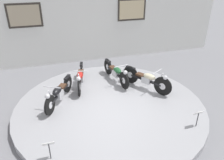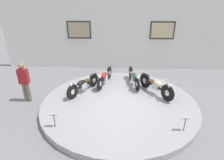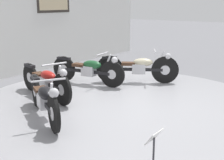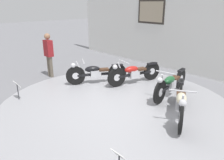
{
  "view_description": "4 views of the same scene",
  "coord_description": "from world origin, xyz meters",
  "views": [
    {
      "loc": [
        -1.67,
        -5.62,
        4.06
      ],
      "look_at": [
        0.1,
        0.09,
        1.0
      ],
      "focal_mm": 35.0,
      "sensor_mm": 36.0,
      "label": 1
    },
    {
      "loc": [
        0.0,
        -6.03,
        3.64
      ],
      "look_at": [
        -0.29,
        0.31,
        0.91
      ],
      "focal_mm": 28.0,
      "sensor_mm": 36.0,
      "label": 2
    },
    {
      "loc": [
        -4.88,
        -3.33,
        2.14
      ],
      "look_at": [
        -0.25,
        0.06,
        0.71
      ],
      "focal_mm": 50.0,
      "sensor_mm": 36.0,
      "label": 3
    },
    {
      "loc": [
        3.73,
        -3.55,
        2.67
      ],
      "look_at": [
        -0.12,
        -0.03,
        0.82
      ],
      "focal_mm": 35.0,
      "sensor_mm": 36.0,
      "label": 4
    }
  ],
  "objects": [
    {
      "name": "ground_plane",
      "position": [
        0.0,
        0.0,
        0.0
      ],
      "size": [
        60.0,
        60.0,
        0.0
      ],
      "primitive_type": "plane",
      "color": "slate"
    },
    {
      "name": "display_platform",
      "position": [
        0.0,
        0.0,
        0.11
      ],
      "size": [
        5.94,
        5.94,
        0.22
      ],
      "primitive_type": "cylinder",
      "color": "#99999E",
      "rests_on": "ground_plane"
    },
    {
      "name": "back_wall",
      "position": [
        0.0,
        4.45,
        2.11
      ],
      "size": [
        14.0,
        0.22,
        4.21
      ],
      "color": "silver",
      "rests_on": "ground_plane"
    },
    {
      "name": "motorcycle_black",
      "position": [
        -1.52,
        0.54,
        0.59
      ],
      "size": [
        1.0,
        1.73,
        0.78
      ],
      "color": "black",
      "rests_on": "display_platform"
    },
    {
      "name": "motorcycle_red",
      "position": [
        -0.68,
        1.43,
        0.59
      ],
      "size": [
        0.62,
        1.92,
        0.78
      ],
      "color": "black",
      "rests_on": "display_platform"
    },
    {
      "name": "motorcycle_green",
      "position": [
        0.68,
        1.43,
        0.6
      ],
      "size": [
        0.54,
        1.96,
        0.79
      ],
      "color": "black",
      "rests_on": "display_platform"
    },
    {
      "name": "motorcycle_cream",
      "position": [
        1.52,
        0.54,
        0.61
      ],
      "size": [
        1.1,
        1.74,
        0.81
      ],
      "color": "black",
      "rests_on": "display_platform"
    },
    {
      "name": "info_placard_front_left",
      "position": [
        -1.93,
        -1.77,
        0.58
      ],
      "size": [
        0.26,
        0.11,
        0.51
      ],
      "color": "#333338",
      "rests_on": "display_platform"
    },
    {
      "name": "info_placard_front_centre",
      "position": [
        1.93,
        -1.77,
        0.58
      ],
      "size": [
        0.26,
        0.11,
        0.51
      ],
      "color": "#333338",
      "rests_on": "display_platform"
    },
    {
      "name": "visitor_standing",
      "position": [
        -3.73,
        0.09,
        0.92
      ],
      "size": [
        0.36,
        0.22,
        1.64
      ],
      "color": "#6B6051",
      "rests_on": "ground_plane"
    }
  ]
}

